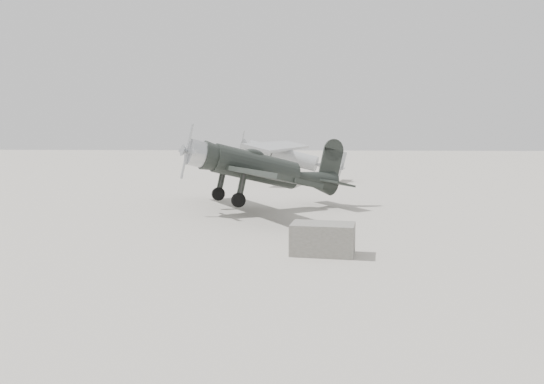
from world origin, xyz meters
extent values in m
plane|color=#A19B8F|center=(0.00, 0.00, 0.00)|extent=(160.00, 160.00, 0.00)
cylinder|color=black|center=(-0.01, 6.23, 1.90)|extent=(4.02, 3.00, 1.25)
cone|color=black|center=(2.55, 7.67, 1.95)|extent=(2.58, 2.14, 1.16)
cylinder|color=#B5B8BA|center=(-2.38, 4.91, 1.90)|extent=(1.24, 1.35, 1.10)
cone|color=#B5B8BA|center=(-2.85, 4.65, 1.90)|extent=(0.52, 0.59, 0.50)
cube|color=#B5B8BA|center=(-2.79, 4.68, 1.90)|extent=(0.12, 0.17, 2.31)
ellipsoid|color=black|center=(-0.17, 6.15, 2.46)|extent=(1.15, 1.01, 0.41)
cube|color=black|center=(-0.56, 5.93, 1.59)|extent=(6.85, 10.22, 0.20)
cube|color=black|center=(3.17, 8.02, 1.99)|extent=(2.68, 3.74, 0.09)
cube|color=black|center=(3.28, 8.09, 2.75)|extent=(0.97, 0.60, 1.60)
cylinder|color=black|center=(-0.28, 4.71, 0.37)|extent=(0.60, 0.42, 0.60)
cylinder|color=black|center=(-1.46, 6.80, 0.37)|extent=(0.60, 0.42, 0.60)
cylinder|color=#333333|center=(-0.28, 4.71, 0.97)|extent=(0.13, 0.13, 1.25)
cylinder|color=#333333|center=(-1.46, 6.80, 0.97)|extent=(0.13, 0.13, 1.25)
cylinder|color=black|center=(3.36, 8.13, 1.57)|extent=(0.21, 0.16, 0.20)
cylinder|color=#999D9E|center=(0.61, 21.15, 1.76)|extent=(5.22, 2.26, 1.08)
cone|color=#999D9E|center=(3.94, 20.33, 1.76)|extent=(1.95, 1.37, 0.98)
cone|color=#999D9E|center=(-2.16, 21.82, 1.76)|extent=(0.81, 1.13, 1.02)
cube|color=#999D9E|center=(-2.54, 21.91, 1.76)|extent=(0.08, 0.15, 2.16)
cube|color=#999D9E|center=(0.22, 21.24, 2.37)|extent=(4.37, 10.93, 0.18)
cube|color=#999D9E|center=(4.42, 20.22, 1.81)|extent=(1.65, 3.45, 0.08)
cube|color=#999D9E|center=(4.52, 20.19, 2.45)|extent=(0.88, 0.29, 1.28)
cylinder|color=black|center=(-0.41, 20.28, 0.27)|extent=(0.57, 0.26, 0.55)
cylinder|color=black|center=(0.10, 22.38, 0.27)|extent=(0.57, 0.26, 0.55)
cylinder|color=#333333|center=(-0.41, 20.28, 0.83)|extent=(0.11, 0.11, 1.18)
cylinder|color=#333333|center=(0.10, 22.38, 0.83)|extent=(0.11, 0.11, 1.18)
cylinder|color=black|center=(4.61, 20.17, 1.47)|extent=(0.19, 0.11, 0.18)
cube|color=#64635D|center=(2.67, -2.00, 0.45)|extent=(1.94, 1.37, 0.90)
camera|label=1|loc=(2.10, -16.97, 3.52)|focal=35.00mm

